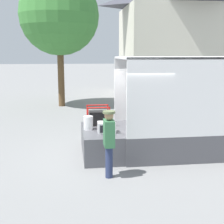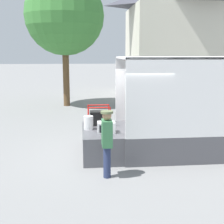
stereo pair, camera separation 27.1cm
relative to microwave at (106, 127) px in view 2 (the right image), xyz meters
The scene contains 8 objects.
ground_plane 1.12m from the microwave, 43.48° to the left, with size 160.00×160.00×0.00m, color gray.
tailgate_deck 0.70m from the microwave, 105.08° to the left, with size 1.11×2.23×0.78m, color #4C4C51.
microwave is the anchor object (origin of this frame).
portable_generator 1.01m from the microwave, 97.15° to the left, with size 0.70×0.52×0.61m.
orange_bucket 0.65m from the microwave, 139.19° to the left, with size 0.28×0.28×0.41m.
worker_person 1.35m from the microwave, 93.94° to the right, with size 0.30×0.44×1.66m.
house_backdrop 16.40m from the microwave, 63.05° to the left, with size 8.92×6.42×8.45m.
street_tree 10.39m from the microwave, 99.11° to the left, with size 4.37×4.37×7.23m.
Camera 2 is at (-1.14, -8.97, 3.01)m, focal length 50.00 mm.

